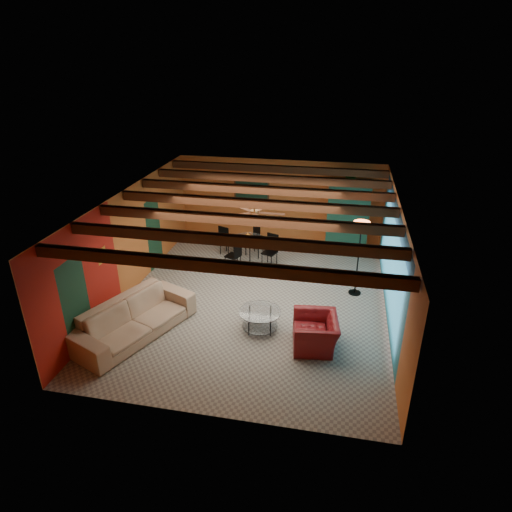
% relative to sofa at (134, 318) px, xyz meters
% --- Properties ---
extents(room, '(6.52, 8.01, 2.71)m').
position_rel_sofa_xyz_m(room, '(2.30, 2.08, 1.95)').
color(room, gray).
rests_on(room, ground).
extents(sofa, '(2.13, 3.05, 0.83)m').
position_rel_sofa_xyz_m(sofa, '(0.00, 0.00, 0.00)').
color(sofa, tan).
rests_on(sofa, ground).
extents(armchair, '(1.07, 1.18, 0.69)m').
position_rel_sofa_xyz_m(armchair, '(3.96, 0.36, -0.07)').
color(armchair, maroon).
rests_on(armchair, ground).
extents(coffee_table, '(1.10, 1.10, 0.49)m').
position_rel_sofa_xyz_m(coffee_table, '(2.68, 0.73, -0.17)').
color(coffee_table, silver).
rests_on(coffee_table, ground).
extents(dining_table, '(2.41, 2.41, 0.97)m').
position_rel_sofa_xyz_m(dining_table, '(1.63, 4.28, 0.07)').
color(dining_table, white).
rests_on(dining_table, ground).
extents(armoire, '(1.24, 0.66, 2.13)m').
position_rel_sofa_xyz_m(armoire, '(4.50, 5.67, 0.65)').
color(armoire, brown).
rests_on(armoire, ground).
extents(floor_lamp, '(0.45, 0.45, 2.00)m').
position_rel_sofa_xyz_m(floor_lamp, '(4.81, 2.84, 0.59)').
color(floor_lamp, black).
rests_on(floor_lamp, ground).
extents(ceiling_fan, '(1.50, 1.50, 0.44)m').
position_rel_sofa_xyz_m(ceiling_fan, '(2.30, 1.97, 1.95)').
color(ceiling_fan, '#472614').
rests_on(ceiling_fan, ceiling).
extents(painting, '(1.05, 0.03, 0.65)m').
position_rel_sofa_xyz_m(painting, '(1.40, 5.93, 1.24)').
color(painting, black).
rests_on(painting, wall_back).
extents(potted_plant, '(0.49, 0.43, 0.51)m').
position_rel_sofa_xyz_m(potted_plant, '(4.50, 5.67, 1.98)').
color(potted_plant, '#26661E').
rests_on(potted_plant, armoire).
extents(vase, '(0.22, 0.22, 0.19)m').
position_rel_sofa_xyz_m(vase, '(1.63, 4.28, 0.65)').
color(vase, orange).
rests_on(vase, dining_table).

